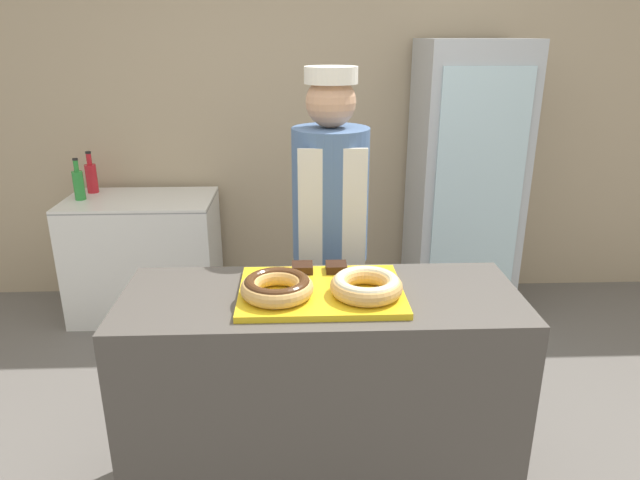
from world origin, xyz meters
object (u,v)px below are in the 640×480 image
at_px(beverage_fridge, 464,182).
at_px(donut_light_glaze, 366,285).
at_px(donut_chocolate_glaze, 277,286).
at_px(brownie_back_right, 336,267).
at_px(baker_person, 330,241).
at_px(chest_freezer, 145,256).
at_px(bottle_green, 79,184).
at_px(brownie_back_left, 302,268).
at_px(serving_tray, 321,291).
at_px(bottle_red, 91,177).

bearing_deg(beverage_fridge, donut_light_glaze, -115.68).
bearing_deg(donut_chocolate_glaze, brownie_back_right, 44.51).
height_order(baker_person, chest_freezer, baker_person).
height_order(beverage_fridge, bottle_green, beverage_fridge).
relative_size(brownie_back_left, brownie_back_right, 1.00).
bearing_deg(bottle_green, donut_chocolate_glaze, -53.20).
relative_size(serving_tray, brownie_back_left, 7.37).
bearing_deg(brownie_back_left, chest_freezer, 123.89).
bearing_deg(baker_person, brownie_back_right, -90.28).
distance_m(serving_tray, donut_light_glaze, 0.18).
height_order(brownie_back_right, chest_freezer, brownie_back_right).
distance_m(serving_tray, chest_freezer, 2.16).
bearing_deg(donut_chocolate_glaze, bottle_green, 126.80).
bearing_deg(chest_freezer, donut_light_glaze, -54.46).
relative_size(donut_chocolate_glaze, brownie_back_left, 3.20).
bearing_deg(bottle_green, brownie_back_right, -44.99).
relative_size(serving_tray, beverage_fridge, 0.33).
xyz_separation_m(serving_tray, donut_light_glaze, (0.16, -0.06, 0.05)).
bearing_deg(beverage_fridge, bottle_red, 176.13).
height_order(donut_chocolate_glaze, brownie_back_left, donut_chocolate_glaze).
relative_size(beverage_fridge, bottle_red, 6.45).
height_order(brownie_back_right, bottle_green, bottle_green).
xyz_separation_m(brownie_back_left, brownie_back_right, (0.14, 0.00, 0.00)).
relative_size(serving_tray, bottle_red, 2.15).
relative_size(chest_freezer, bottle_red, 3.44).
height_order(donut_chocolate_glaze, bottle_red, bottle_red).
distance_m(donut_light_glaze, chest_freezer, 2.30).
bearing_deg(chest_freezer, bottle_green, -177.59).
bearing_deg(brownie_back_left, serving_tray, -67.75).
distance_m(baker_person, chest_freezer, 1.72).
bearing_deg(chest_freezer, brownie_back_left, -56.11).
distance_m(brownie_back_right, bottle_green, 2.23).
xyz_separation_m(serving_tray, bottle_green, (-1.51, 1.74, -0.01)).
bearing_deg(donut_light_glaze, chest_freezer, 125.54).
bearing_deg(serving_tray, brownie_back_left, 112.25).
bearing_deg(baker_person, brownie_back_left, -106.41).
xyz_separation_m(donut_chocolate_glaze, baker_person, (0.23, 0.69, -0.08)).
xyz_separation_m(brownie_back_left, bottle_green, (-1.44, 1.57, -0.04)).
bearing_deg(brownie_back_left, bottle_green, 132.44).
relative_size(brownie_back_right, bottle_green, 0.30).
height_order(brownie_back_left, chest_freezer, brownie_back_left).
bearing_deg(beverage_fridge, bottle_green, -179.80).
relative_size(serving_tray, donut_light_glaze, 2.30).
bearing_deg(donut_light_glaze, serving_tray, 159.69).
height_order(serving_tray, baker_person, baker_person).
distance_m(donut_chocolate_glaze, brownie_back_left, 0.24).
relative_size(donut_chocolate_glaze, bottle_red, 0.93).
bearing_deg(chest_freezer, baker_person, -42.99).
xyz_separation_m(donut_light_glaze, bottle_red, (-1.65, 1.98, -0.06)).
height_order(serving_tray, brownie_back_left, brownie_back_left).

